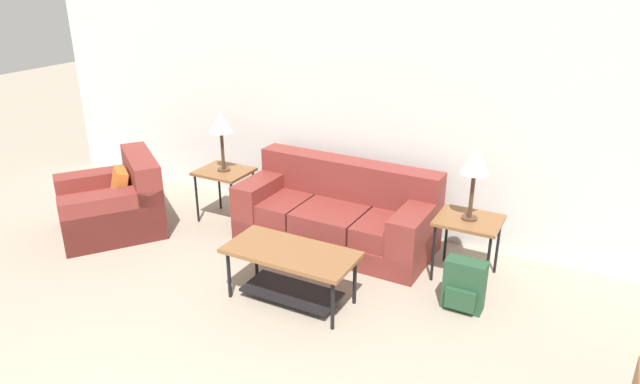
% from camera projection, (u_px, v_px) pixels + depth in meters
% --- Properties ---
extents(wall_back, '(9.09, 0.06, 2.60)m').
position_uv_depth(wall_back, '(393.00, 111.00, 5.77)').
color(wall_back, silver).
rests_on(wall_back, ground_plane).
extents(couch, '(2.00, 0.89, 0.82)m').
position_uv_depth(couch, '(337.00, 215.00, 5.82)').
color(couch, maroon).
rests_on(couch, ground_plane).
extents(armchair, '(1.38, 1.39, 0.80)m').
position_uv_depth(armchair, '(114.00, 205.00, 6.10)').
color(armchair, maroon).
rests_on(armchair, ground_plane).
extents(coffee_table, '(1.11, 0.53, 0.48)m').
position_uv_depth(coffee_table, '(291.00, 264.00, 4.78)').
color(coffee_table, brown).
rests_on(coffee_table, ground_plane).
extents(side_table_left, '(0.56, 0.49, 0.59)m').
position_uv_depth(side_table_left, '(224.00, 175.00, 6.25)').
color(side_table_left, brown).
rests_on(side_table_left, ground_plane).
extents(side_table_right, '(0.56, 0.49, 0.59)m').
position_uv_depth(side_table_right, '(469.00, 225.00, 5.09)').
color(side_table_right, brown).
rests_on(side_table_right, ground_plane).
extents(table_lamp_left, '(0.25, 0.25, 0.65)m').
position_uv_depth(table_lamp_left, '(221.00, 124.00, 6.03)').
color(table_lamp_left, '#472D1E').
rests_on(table_lamp_left, side_table_left).
extents(table_lamp_right, '(0.25, 0.25, 0.65)m').
position_uv_depth(table_lamp_right, '(475.00, 164.00, 4.87)').
color(table_lamp_right, '#472D1E').
rests_on(table_lamp_right, side_table_right).
extents(backpack, '(0.33, 0.24, 0.45)m').
position_uv_depth(backpack, '(464.00, 286.00, 4.72)').
color(backpack, '#23472D').
rests_on(backpack, ground_plane).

